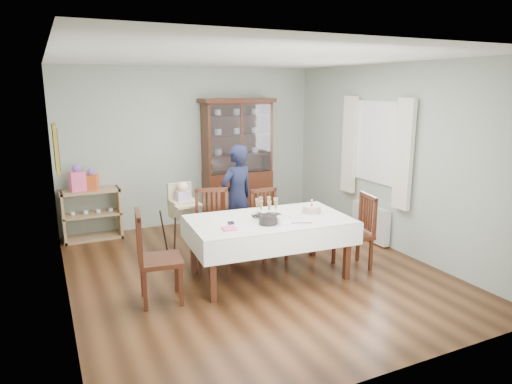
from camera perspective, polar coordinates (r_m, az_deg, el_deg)
floor at (r=6.10m, az=-0.37°, el=-9.77°), size 5.00×5.00×0.00m
room_shell at (r=6.15m, az=-2.50°, el=6.84°), size 5.00×5.00×5.00m
dining_table at (r=5.81m, az=1.63°, el=-6.89°), size 2.07×1.28×0.76m
china_cabinet at (r=8.09m, az=-2.33°, el=4.15°), size 1.30×0.48×2.18m
sideboard at (r=7.67m, az=-19.83°, el=-2.64°), size 0.90×0.38×0.80m
picture_frame at (r=5.95m, az=-23.76°, el=5.03°), size 0.04×0.48×0.58m
window at (r=7.14m, az=15.00°, el=6.01°), size 0.04×1.02×1.22m
curtain_left at (r=6.66m, az=17.99°, el=4.48°), size 0.07×0.30×1.55m
curtain_right at (r=7.60m, az=11.59°, el=5.82°), size 0.07×0.30×1.55m
radiator at (r=7.35m, az=14.08°, el=-3.72°), size 0.10×0.80×0.55m
chair_far_left at (r=6.14m, az=-5.35°, el=-6.59°), size 0.58×0.58×1.04m
chair_far_right at (r=6.47m, az=1.64°, el=-5.75°), size 0.44×0.44×0.96m
chair_end_left at (r=5.28m, az=-12.02°, el=-10.11°), size 0.53×0.53×1.05m
chair_end_right at (r=6.26m, az=12.10°, el=-6.60°), size 0.51×0.51×0.98m
woman at (r=6.73m, az=-2.39°, el=-0.65°), size 0.65×0.52×1.55m
high_chair at (r=6.62m, az=-8.99°, el=-4.27°), size 0.51×0.51×1.07m
champagne_tray at (r=5.74m, az=1.37°, el=-2.46°), size 0.40×0.40×0.24m
birthday_cake at (r=5.96m, az=6.97°, el=-2.21°), size 0.27×0.27×0.19m
plate_stack_dark at (r=5.46m, az=1.50°, el=-3.49°), size 0.28×0.28×0.10m
plate_stack_white at (r=5.50m, az=3.53°, el=-3.51°), size 0.22×0.22×0.08m
napkin_stack at (r=5.27m, az=-3.37°, el=-4.59°), size 0.16×0.16×0.02m
cutlery at (r=5.49m, az=-3.48°, el=-3.94°), size 0.13×0.17×0.01m
cake_knife at (r=5.51m, az=5.50°, el=-3.88°), size 0.29×0.13×0.01m
gift_bag_pink at (r=7.51m, az=-21.45°, el=1.50°), size 0.25×0.20×0.42m
gift_bag_orange at (r=7.53m, az=-19.85°, el=1.38°), size 0.22×0.19×0.34m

